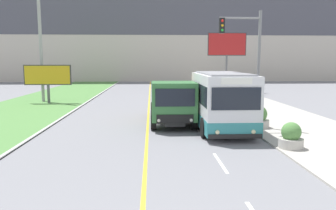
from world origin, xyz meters
TOP-DOWN VIEW (x-y plane):
  - apartment_block_background at (0.00, 59.43)m, footprint 80.00×8.04m
  - city_bus at (3.96, 13.35)m, footprint 2.65×6.08m
  - dump_truck at (1.43, 14.76)m, footprint 2.49×6.54m
  - utility_pole_far at (-9.69, 26.57)m, footprint 1.80×0.28m
  - traffic_light_mast at (5.42, 13.82)m, footprint 2.28×0.32m
  - billboard_large at (9.11, 34.87)m, footprint 4.54×0.24m
  - billboard_small at (-8.82, 25.34)m, footprint 4.04×0.24m
  - planter_round_near at (6.07, 9.40)m, footprint 1.02×1.02m
  - planter_round_second at (6.11, 13.72)m, footprint 1.15×1.15m
  - planter_round_third at (6.14, 18.05)m, footprint 1.11×1.11m

SIDE VIEW (x-z plane):
  - planter_round_near at x=6.07m, z-range 0.01..1.11m
  - planter_round_second at x=6.11m, z-range 0.00..1.20m
  - planter_round_third at x=6.14m, z-range 0.00..1.20m
  - dump_truck at x=1.43m, z-range 0.01..2.58m
  - city_bus at x=3.96m, z-range 0.02..3.12m
  - billboard_small at x=-8.82m, z-range 0.72..4.10m
  - traffic_light_mast at x=5.42m, z-range 0.85..7.22m
  - billboard_large at x=9.11m, z-range 1.86..8.85m
  - utility_pole_far at x=-9.69m, z-range 0.06..11.11m
  - apartment_block_background at x=0.00m, z-range 0.00..23.71m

